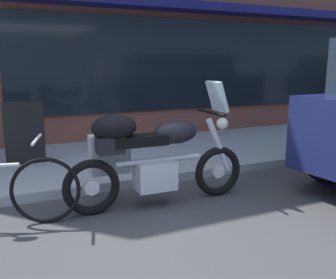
# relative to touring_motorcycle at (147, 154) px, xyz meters

# --- Properties ---
(ground_plane) EXTENTS (80.00, 80.00, 0.00)m
(ground_plane) POSITION_rel_touring_motorcycle_xyz_m (-0.25, -0.80, -0.59)
(ground_plane) COLOR #3C3C3C
(touring_motorcycle) EXTENTS (2.13, 0.70, 1.38)m
(touring_motorcycle) POSITION_rel_touring_motorcycle_xyz_m (0.00, 0.00, 0.00)
(touring_motorcycle) COLOR black
(touring_motorcycle) RESTS_ON ground_plane
(sandwich_board_sign) EXTENTS (0.55, 0.41, 0.90)m
(sandwich_board_sign) POSITION_rel_touring_motorcycle_xyz_m (-1.15, 1.99, -0.02)
(sandwich_board_sign) COLOR black
(sandwich_board_sign) RESTS_ON sidewalk_curb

